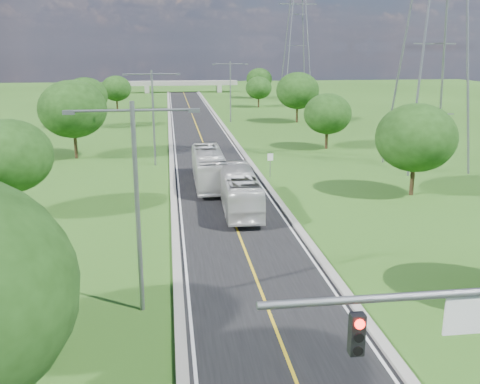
% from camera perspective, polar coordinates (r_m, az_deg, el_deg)
% --- Properties ---
extents(ground, '(260.00, 260.00, 0.00)m').
position_cam_1_polar(ground, '(73.03, -4.06, 5.50)').
color(ground, '#294F16').
rests_on(ground, ground).
extents(road, '(8.00, 150.00, 0.06)m').
position_cam_1_polar(road, '(78.94, -4.35, 6.24)').
color(road, black).
rests_on(road, ground).
extents(curb_left, '(0.50, 150.00, 0.22)m').
position_cam_1_polar(curb_left, '(78.80, -7.45, 6.20)').
color(curb_left, gray).
rests_on(curb_left, ground).
extents(curb_right, '(0.50, 150.00, 0.22)m').
position_cam_1_polar(curb_right, '(79.28, -1.26, 6.38)').
color(curb_right, gray).
rests_on(curb_right, ground).
extents(speed_limit_sign, '(0.55, 0.09, 2.40)m').
position_cam_1_polar(speed_limit_sign, '(51.87, 3.25, 3.31)').
color(speed_limit_sign, slate).
rests_on(speed_limit_sign, ground).
extents(overpass, '(30.00, 3.00, 3.20)m').
position_cam_1_polar(overpass, '(152.24, -6.07, 11.41)').
color(overpass, gray).
rests_on(overpass, ground).
extents(streetlight_near_left, '(5.90, 0.25, 10.00)m').
position_cam_1_polar(streetlight_near_left, '(24.73, -10.98, 0.10)').
color(streetlight_near_left, slate).
rests_on(streetlight_near_left, ground).
extents(streetlight_mid_left, '(5.90, 0.25, 10.00)m').
position_cam_1_polar(streetlight_mid_left, '(57.23, -9.26, 8.67)').
color(streetlight_mid_left, slate).
rests_on(streetlight_mid_left, ground).
extents(streetlight_far_right, '(5.90, 0.25, 10.00)m').
position_cam_1_polar(streetlight_far_right, '(90.68, -1.03, 11.21)').
color(streetlight_far_right, slate).
rests_on(streetlight_far_right, ground).
extents(power_tower_near, '(9.00, 6.40, 28.00)m').
position_cam_1_polar(power_tower_near, '(58.23, 20.19, 16.03)').
color(power_tower_near, slate).
rests_on(power_tower_near, ground).
extents(power_tower_far, '(9.00, 6.40, 28.00)m').
position_cam_1_polar(power_tower_far, '(130.47, 6.09, 15.89)').
color(power_tower_far, slate).
rests_on(power_tower_far, ground).
extents(tree_lb, '(6.30, 6.30, 7.33)m').
position_cam_1_polar(tree_lb, '(42.19, -23.44, 3.53)').
color(tree_lb, black).
rests_on(tree_lb, ground).
extents(tree_lc, '(7.56, 7.56, 8.79)m').
position_cam_1_polar(tree_lc, '(63.10, -17.42, 8.43)').
color(tree_lc, black).
rests_on(tree_lc, ground).
extents(tree_ld, '(6.72, 6.72, 7.82)m').
position_cam_1_polar(tree_ld, '(87.07, -16.15, 9.80)').
color(tree_ld, black).
rests_on(tree_ld, ground).
extents(tree_le, '(5.88, 5.88, 6.84)m').
position_cam_1_polar(tree_le, '(110.60, -13.07, 10.71)').
color(tree_le, black).
rests_on(tree_le, ground).
extents(tree_rb, '(6.72, 6.72, 7.82)m').
position_cam_1_polar(tree_rb, '(47.15, 18.25, 5.52)').
color(tree_rb, black).
rests_on(tree_rb, ground).
extents(tree_rc, '(5.88, 5.88, 6.84)m').
position_cam_1_polar(tree_rc, '(67.22, 9.33, 8.23)').
color(tree_rc, black).
rests_on(tree_rc, ground).
extents(tree_rd, '(7.14, 7.14, 8.30)m').
position_cam_1_polar(tree_rd, '(90.70, 6.16, 10.69)').
color(tree_rd, black).
rests_on(tree_rd, ground).
extents(tree_re, '(5.46, 5.46, 6.35)m').
position_cam_1_polar(tree_re, '(113.75, 2.00, 11.04)').
color(tree_re, black).
rests_on(tree_re, ground).
extents(tree_rf, '(6.30, 6.30, 7.33)m').
position_cam_1_polar(tree_rf, '(133.97, 2.06, 11.94)').
color(tree_rf, black).
rests_on(tree_rf, ground).
extents(bus_outbound, '(2.90, 10.95, 3.03)m').
position_cam_1_polar(bus_outbound, '(41.24, -0.07, 0.18)').
color(bus_outbound, beige).
rests_on(bus_outbound, road).
extents(bus_inbound, '(2.72, 11.32, 3.15)m').
position_cam_1_polar(bus_inbound, '(48.91, -3.32, 2.62)').
color(bus_inbound, silver).
rests_on(bus_inbound, road).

